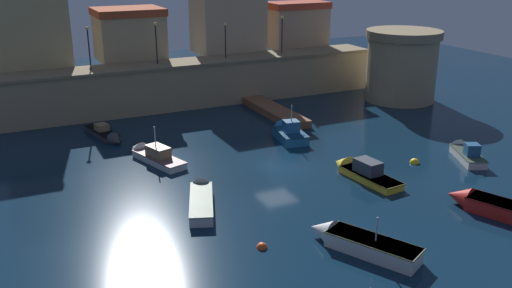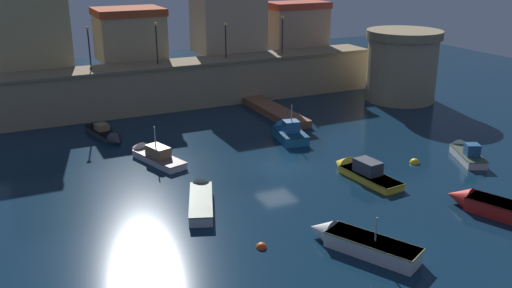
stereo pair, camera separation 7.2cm
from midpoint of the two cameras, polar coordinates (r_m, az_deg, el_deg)
ground_plane at (r=39.48m, az=2.19°, el=-2.19°), size 97.50×97.50×0.00m
quay_wall at (r=54.82m, az=-6.66°, el=6.17°), size 39.02×4.00×4.30m
old_town_backdrop at (r=57.34m, az=-10.58°, el=11.90°), size 34.42×5.64×8.03m
fortress_tower at (r=57.83m, az=14.63°, el=7.76°), size 7.33×7.33×6.96m
pier_dock at (r=51.41m, az=1.96°, el=3.31°), size 2.05×9.84×0.70m
quay_lamp_0 at (r=51.78m, az=-16.59°, el=9.96°), size 0.32×0.32×3.77m
quay_lamp_1 at (r=53.07m, az=-10.06°, el=10.68°), size 0.32×0.32×3.81m
quay_lamp_2 at (r=55.33m, az=-3.07°, el=11.05°), size 0.32×0.32×3.43m
quay_lamp_3 at (r=57.96m, az=2.73°, el=11.61°), size 0.32×0.32×3.76m
moored_boat_0 at (r=29.13m, az=10.26°, el=-9.73°), size 4.00×6.02×2.39m
moored_boat_1 at (r=33.98m, az=-5.54°, el=-5.31°), size 3.38×6.26×1.24m
moored_boat_2 at (r=38.13m, az=10.57°, el=-2.67°), size 2.11×6.02×1.85m
moored_boat_3 at (r=45.15m, az=3.29°, el=1.24°), size 2.61×4.70×3.49m
moored_boat_4 at (r=41.15m, az=-10.52°, el=-1.05°), size 3.18×6.22×3.05m
moored_boat_5 at (r=35.01m, az=23.25°, el=-5.93°), size 3.74×6.46×1.46m
moored_boat_6 at (r=46.58m, az=-14.89°, el=0.94°), size 2.34×5.62×1.33m
moored_boat_7 at (r=43.62m, az=20.48°, el=-0.77°), size 3.29×5.04×1.78m
mooring_buoy_0 at (r=41.46m, az=15.84°, el=-1.87°), size 0.67×0.67×0.67m
mooring_buoy_1 at (r=35.69m, az=-5.30°, el=-4.66°), size 0.69×0.69×0.69m
mooring_buoy_2 at (r=29.05m, az=0.62°, el=-10.48°), size 0.55×0.55×0.55m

